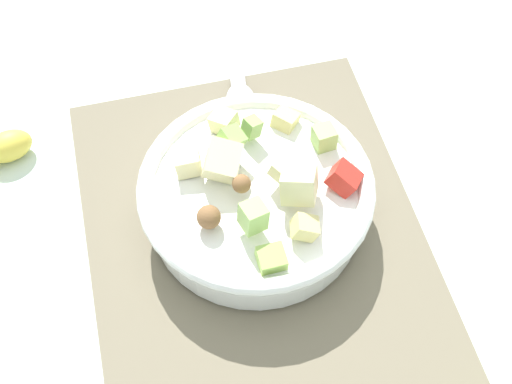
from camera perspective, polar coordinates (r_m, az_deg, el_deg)
The scene contains 4 objects.
ground_plane at distance 0.76m, azimuth -0.17°, elevation -3.36°, with size 2.40×2.40×0.00m, color silver.
placemat at distance 0.75m, azimuth -0.17°, elevation -3.25°, with size 0.45×0.36×0.01m, color #756B56.
salad_bowl at distance 0.73m, azimuth 0.02°, elevation -0.28°, with size 0.25×0.25×0.10m.
serving_spoon at distance 0.88m, azimuth -1.53°, elevation 9.39°, with size 0.20×0.05×0.01m.
Camera 1 is at (0.37, -0.09, 0.65)m, focal length 48.41 mm.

